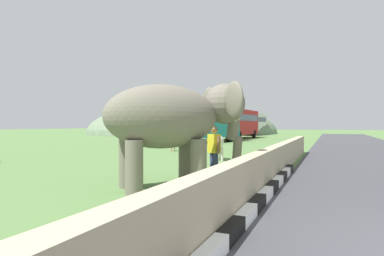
# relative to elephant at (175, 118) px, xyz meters

# --- Properties ---
(striped_curb) EXTENTS (16.20, 0.20, 0.24)m
(striped_curb) POSITION_rel_elephant_xyz_m (-3.69, -2.51, -1.75)
(striped_curb) COLOR white
(striped_curb) RESTS_ON ground_plane
(barrier_parapet) EXTENTS (28.00, 0.36, 1.00)m
(barrier_parapet) POSITION_rel_elephant_xyz_m (-1.34, -2.21, -1.37)
(barrier_parapet) COLOR tan
(barrier_parapet) RESTS_ON ground_plane
(elephant) EXTENTS (3.84, 3.83, 2.87)m
(elephant) POSITION_rel_elephant_xyz_m (0.00, 0.00, 0.00)
(elephant) COLOR #6D6759
(elephant) RESTS_ON ground_plane
(person_handler) EXTENTS (0.48, 0.57, 1.66)m
(person_handler) POSITION_rel_elephant_xyz_m (1.62, -0.54, -0.94)
(person_handler) COLOR navy
(person_handler) RESTS_ON ground_plane
(bus_teal) EXTENTS (10.28, 5.20, 3.50)m
(bus_teal) POSITION_rel_elephant_xyz_m (19.92, 7.26, 0.22)
(bus_teal) COLOR teal
(bus_teal) RESTS_ON ground_plane
(bus_red) EXTENTS (10.11, 2.95, 3.50)m
(bus_red) POSITION_rel_elephant_xyz_m (30.54, 6.54, 0.22)
(bus_red) COLOR #B21E1E
(bus_red) RESTS_ON ground_plane
(bus_white) EXTENTS (8.86, 3.43, 3.50)m
(bus_white) POSITION_rel_elephant_xyz_m (43.61, 7.88, 0.21)
(bus_white) COLOR silver
(bus_white) RESTS_ON ground_plane
(cow_near) EXTENTS (1.89, 1.16, 1.23)m
(cow_near) POSITION_rel_elephant_xyz_m (6.75, 1.10, -1.00)
(cow_near) COLOR beige
(cow_near) RESTS_ON ground_plane
(cow_mid) EXTENTS (0.74, 1.91, 1.23)m
(cow_mid) POSITION_rel_elephant_xyz_m (10.43, 4.97, -1.00)
(cow_mid) COLOR tan
(cow_mid) RESTS_ON ground_plane
(hill_east) EXTENTS (44.07, 35.25, 12.48)m
(hill_east) POSITION_rel_elephant_xyz_m (51.66, 22.84, -1.87)
(hill_east) COLOR slate
(hill_east) RESTS_ON ground_plane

